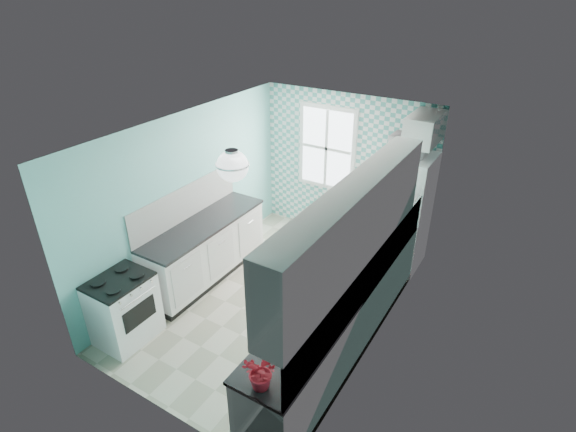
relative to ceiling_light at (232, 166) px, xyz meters
The scene contains 26 objects.
floor 2.47m from the ceiling_light, 90.00° to the left, with size 3.00×4.40×0.02m, color beige.
ceiling 0.82m from the ceiling_light, 90.00° to the left, with size 3.00×4.40×0.02m, color white.
wall_back 3.20m from the ceiling_light, 90.00° to the left, with size 3.00×0.02×2.50m, color #73C9C4.
wall_front 1.77m from the ceiling_light, 90.00° to the right, with size 3.00×0.02×2.50m, color #73C9C4.
wall_left 2.02m from the ceiling_light, 152.09° to the left, with size 0.02×4.40×2.50m, color #73C9C4.
wall_right 2.02m from the ceiling_light, 27.91° to the left, with size 0.02×4.40×2.50m, color #73C9C4.
accent_wall 3.17m from the ceiling_light, 90.00° to the left, with size 3.00×0.01×2.50m, color #4CA69E.
window 3.08m from the ceiling_light, 96.74° to the left, with size 1.04×0.05×1.44m.
backsplash_right 1.91m from the ceiling_light, 15.05° to the left, with size 0.02×3.60×0.51m, color white.
backsplash_left 2.00m from the ceiling_light, 154.02° to the left, with size 0.02×2.15×0.51m, color white.
upper_cabinets_right 1.41m from the ceiling_light, ahead, with size 0.33×3.20×0.90m, color silver.
upper_cabinet_fridge 2.93m from the ceiling_light, 63.70° to the left, with size 0.40×0.74×0.40m, color silver.
ceiling_light is the anchor object (origin of this frame).
base_cabinets_right 2.26m from the ceiling_light, 18.43° to the left, with size 0.60×3.60×0.90m, color white.
countertop_right 1.88m from the ceiling_light, 18.65° to the left, with size 0.63×3.60×0.04m, color black.
base_cabinets_left 2.34m from the ceiling_light, 148.86° to the left, with size 0.60×2.15×0.90m, color white.
countertop_left 1.97m from the ceiling_light, 148.54° to the left, with size 0.63×2.15×0.04m, color black.
fridge 3.17m from the ceiling_light, 67.05° to the left, with size 0.80×0.79×1.83m.
stove 2.36m from the ceiling_light, 145.58° to the right, with size 0.58×0.73×0.88m.
sink 2.37m from the ceiling_light, 51.00° to the left, with size 0.51×0.43×0.53m.
rug 2.96m from the ceiling_light, 82.66° to the left, with size 0.61×0.88×0.01m, color maroon.
dish_towel 2.54m from the ceiling_light, 59.37° to the left, with size 0.01×0.22×0.33m, color #5AAF93.
fruit_bowl 1.97m from the ceiling_light, 32.79° to the right, with size 0.25×0.25×0.06m, color white.
potted_plant 2.12m from the ceiling_light, 46.45° to the right, with size 0.31×0.27×0.34m, color red.
soap_bottle 2.51m from the ceiling_light, 54.71° to the left, with size 0.10×0.10×0.21m, color #A0B0B5.
microwave 2.87m from the ceiling_light, 67.05° to the left, with size 0.51×0.34×0.28m, color white.
Camera 1 is at (2.81, -4.28, 4.11)m, focal length 28.00 mm.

